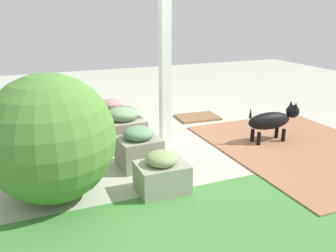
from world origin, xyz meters
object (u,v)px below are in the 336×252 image
object	(u,v)px
stone_planter_nearest	(111,118)
stone_planter_near	(123,129)
stone_planter_mid	(139,148)
stone_planter_far	(162,174)
round_shrub	(50,139)
dog	(273,120)
porch_pillar	(165,42)
doormat	(198,117)
terracotta_pot_spiky	(45,128)
terracotta_pot_broad	(6,149)

from	to	relation	value
stone_planter_nearest	stone_planter_near	bearing A→B (deg)	90.13
stone_planter_mid	stone_planter_nearest	bearing A→B (deg)	-89.93
stone_planter_mid	stone_planter_far	world-z (taller)	stone_planter_mid
round_shrub	dog	distance (m)	2.62
stone_planter_nearest	stone_planter_far	xyz separation A→B (m)	(-0.02, 1.74, -0.04)
porch_pillar	dog	size ratio (longest dim) A/B	3.43
stone_planter_mid	doormat	bearing A→B (deg)	-135.66
porch_pillar	terracotta_pot_spiky	world-z (taller)	porch_pillar
stone_planter_far	round_shrub	world-z (taller)	round_shrub
stone_planter_nearest	round_shrub	world-z (taller)	round_shrub
round_shrub	stone_planter_nearest	bearing A→B (deg)	-120.16
stone_planter_nearest	terracotta_pot_broad	size ratio (longest dim) A/B	1.24
round_shrub	terracotta_pot_spiky	xyz separation A→B (m)	(-0.03, -1.33, -0.32)
terracotta_pot_spiky	dog	bearing A→B (deg)	160.05
stone_planter_near	terracotta_pot_spiky	world-z (taller)	stone_planter_near
porch_pillar	dog	xyz separation A→B (m)	(-1.22, 0.42, -0.93)
porch_pillar	stone_planter_nearest	distance (m)	1.29
stone_planter_near	round_shrub	xyz separation A→B (m)	(0.87, 0.91, 0.31)
terracotta_pot_spiky	terracotta_pot_broad	bearing A→B (deg)	52.27
stone_planter_far	stone_planter_nearest	bearing A→B (deg)	-89.32
round_shrub	stone_planter_far	bearing A→B (deg)	164.25
terracotta_pot_spiky	stone_planter_nearest	bearing A→B (deg)	-169.45
terracotta_pot_spiky	doormat	xyz separation A→B (m)	(-2.18, -0.32, -0.21)
stone_planter_near	dog	xyz separation A→B (m)	(-1.71, 0.51, 0.05)
stone_planter_mid	doormat	size ratio (longest dim) A/B	0.71
porch_pillar	doormat	world-z (taller)	porch_pillar
stone_planter_mid	dog	world-z (taller)	dog
stone_planter_near	terracotta_pot_spiky	size ratio (longest dim) A/B	1.05
stone_planter_nearest	round_shrub	distance (m)	1.75
porch_pillar	terracotta_pot_broad	bearing A→B (deg)	1.13
stone_planter_near	stone_planter_far	world-z (taller)	stone_planter_near
terracotta_pot_spiky	doormat	distance (m)	2.22
terracotta_pot_spiky	dog	size ratio (longest dim) A/B	0.67
terracotta_pot_broad	terracotta_pot_spiky	distance (m)	0.68
terracotta_pot_broad	stone_planter_mid	bearing A→B (deg)	160.04
terracotta_pot_broad	terracotta_pot_spiky	world-z (taller)	terracotta_pot_spiky
round_shrub	terracotta_pot_spiky	size ratio (longest dim) A/B	2.29
dog	doormat	world-z (taller)	dog
round_shrub	doormat	xyz separation A→B (m)	(-2.21, -1.65, -0.52)
stone_planter_mid	dog	size ratio (longest dim) A/B	0.62
stone_planter_far	doormat	bearing A→B (deg)	-124.85
stone_planter_nearest	doormat	world-z (taller)	stone_planter_nearest
porch_pillar	stone_planter_mid	world-z (taller)	porch_pillar
stone_planter_nearest	doormat	size ratio (longest dim) A/B	0.75
dog	terracotta_pot_broad	bearing A→B (deg)	-7.49
porch_pillar	doormat	xyz separation A→B (m)	(-0.86, -0.82, -1.19)
round_shrub	dog	size ratio (longest dim) A/B	1.53
porch_pillar	stone_planter_nearest	world-z (taller)	porch_pillar
porch_pillar	stone_planter_near	xyz separation A→B (m)	(0.49, -0.08, -0.98)
round_shrub	doormat	bearing A→B (deg)	-143.19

